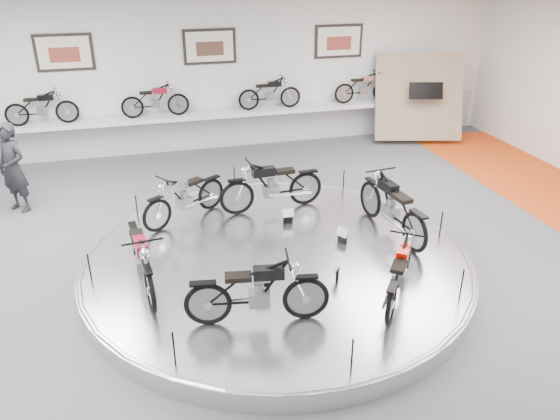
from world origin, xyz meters
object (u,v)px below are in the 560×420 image
object	(u,v)px
bike_b	(272,185)
bike_e	(257,291)
visitor	(13,168)
bike_a	(392,206)
bike_c	(184,196)
bike_d	(141,257)
bike_f	(400,272)
display_platform	(277,263)
shelf	(215,114)

from	to	relation	value
bike_b	bike_e	distance (m)	3.60
bike_e	visitor	distance (m)	6.61
bike_a	bike_e	distance (m)	3.47
bike_c	bike_e	size ratio (longest dim) A/B	0.97
bike_b	bike_c	xyz separation A→B (m)	(-1.68, -0.02, -0.04)
bike_a	bike_c	bearing A→B (deg)	60.17
bike_b	bike_d	size ratio (longest dim) A/B	1.05
bike_e	visitor	bearing A→B (deg)	134.40
bike_d	bike_e	bearing A→B (deg)	41.67
bike_c	visitor	distance (m)	3.78
bike_f	display_platform	bearing A→B (deg)	75.86
shelf	bike_b	distance (m)	4.65
bike_d	bike_f	world-z (taller)	bike_d
shelf	bike_a	xyz separation A→B (m)	(2.17, -6.14, -0.17)
bike_a	visitor	xyz separation A→B (m)	(-6.70, 3.48, 0.10)
shelf	bike_a	size ratio (longest dim) A/B	6.06
shelf	bike_e	distance (m)	8.10
bike_f	bike_d	bearing A→B (deg)	106.29
display_platform	visitor	bearing A→B (deg)	140.51
shelf	bike_c	size ratio (longest dim) A/B	6.84
bike_d	visitor	world-z (taller)	visitor
shelf	visitor	bearing A→B (deg)	-149.56
shelf	display_platform	bearing A→B (deg)	-90.00
visitor	bike_e	bearing A→B (deg)	-15.18
display_platform	bike_b	world-z (taller)	bike_b
shelf	visitor	xyz separation A→B (m)	(-4.53, -2.66, -0.07)
bike_c	shelf	bearing A→B (deg)	-138.80
bike_a	bike_b	bearing A→B (deg)	43.41
display_platform	shelf	xyz separation A→B (m)	(0.00, 6.40, 0.85)
shelf	bike_a	bearing A→B (deg)	-70.56
display_platform	bike_f	distance (m)	2.24
shelf	visitor	world-z (taller)	visitor
display_platform	visitor	world-z (taller)	visitor
bike_a	bike_d	xyz separation A→B (m)	(-4.34, -0.63, -0.04)
bike_a	visitor	bearing A→B (deg)	56.01
bike_d	bike_f	size ratio (longest dim) A/B	1.10
display_platform	bike_c	size ratio (longest dim) A/B	3.98
bike_d	bike_f	distance (m)	3.78
bike_c	visitor	bearing A→B (deg)	-64.60
bike_b	visitor	world-z (taller)	visitor
bike_a	bike_b	world-z (taller)	bike_a
display_platform	bike_a	xyz separation A→B (m)	(2.17, 0.26, 0.68)
shelf	bike_f	xyz separation A→B (m)	(1.37, -8.07, -0.25)
bike_b	bike_d	xyz separation A→B (m)	(-2.54, -2.14, -0.02)
bike_c	bike_e	bearing A→B (deg)	66.84
bike_a	bike_c	world-z (taller)	bike_a
bike_f	shelf	bearing A→B (deg)	46.15
visitor	bike_c	bearing A→B (deg)	7.99
bike_a	bike_f	xyz separation A→B (m)	(-0.80, -1.93, -0.08)
bike_b	bike_f	world-z (taller)	bike_b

